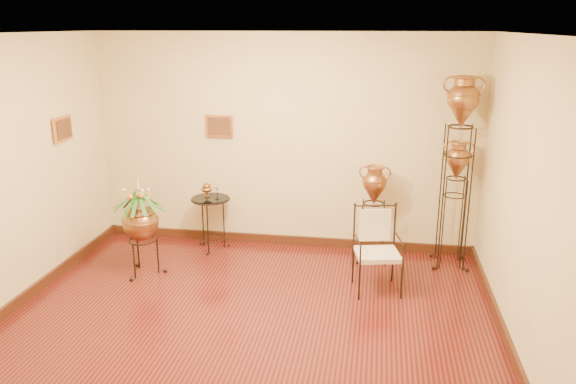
% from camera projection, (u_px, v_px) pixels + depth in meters
% --- Properties ---
extents(ground, '(5.00, 5.00, 0.00)m').
position_uv_depth(ground, '(240.00, 340.00, 5.33)').
color(ground, '#5E1D16').
rests_on(ground, ground).
extents(room_shell, '(5.02, 5.02, 2.81)m').
position_uv_depth(room_shell, '(235.00, 163.00, 4.84)').
color(room_shell, beige).
rests_on(room_shell, ground).
extents(amphora_tall, '(0.56, 0.56, 2.35)m').
position_uv_depth(amphora_tall, '(457.00, 171.00, 6.68)').
color(amphora_tall, black).
rests_on(amphora_tall, ground).
extents(amphora_mid, '(0.36, 0.36, 1.58)m').
position_uv_depth(amphora_mid, '(454.00, 203.00, 6.80)').
color(amphora_mid, black).
rests_on(amphora_mid, ground).
extents(amphora_short, '(0.50, 0.50, 1.25)m').
position_uv_depth(amphora_short, '(373.00, 213.00, 7.00)').
color(amphora_short, black).
rests_on(amphora_short, ground).
extents(planter_urn, '(0.81, 0.81, 1.23)m').
position_uv_depth(planter_urn, '(140.00, 219.00, 6.57)').
color(planter_urn, black).
rests_on(planter_urn, ground).
extents(armchair, '(0.63, 0.60, 0.95)m').
position_uv_depth(armchair, '(378.00, 251.00, 6.19)').
color(armchair, black).
rests_on(armchair, ground).
extents(side_table, '(0.56, 0.56, 0.90)m').
position_uv_depth(side_table, '(211.00, 222.00, 7.39)').
color(side_table, black).
rests_on(side_table, ground).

